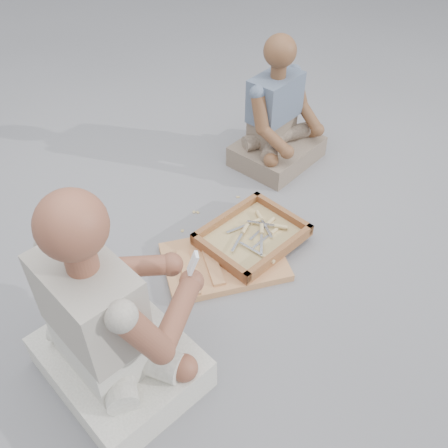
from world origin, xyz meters
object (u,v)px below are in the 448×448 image
tool_tray (252,236)px  carved_panel (224,262)px  craftsman (110,325)px  companion (278,123)px

tool_tray → carved_panel: bearing=-163.6°
carved_panel → craftsman: bearing=-152.5°
tool_tray → companion: size_ratio=0.74×
craftsman → tool_tray: bearing=99.4°
carved_panel → companion: (0.74, 0.68, 0.25)m
carved_panel → craftsman: size_ratio=0.62×
tool_tray → companion: 0.85m
carved_panel → companion: companion is taller
tool_tray → craftsman: 1.01m
tool_tray → companion: (0.54, 0.62, 0.21)m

